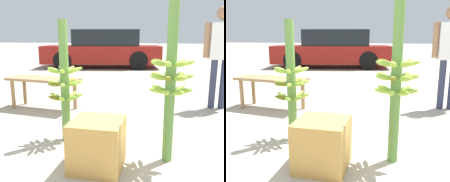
# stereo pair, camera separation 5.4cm
# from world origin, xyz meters

# --- Properties ---
(ground_plane) EXTENTS (80.00, 80.00, 0.00)m
(ground_plane) POSITION_xyz_m (0.00, 0.00, 0.00)
(ground_plane) COLOR #A89E8C
(banana_stalk_left) EXTENTS (0.40, 0.40, 1.33)m
(banana_stalk_left) POSITION_xyz_m (-0.62, 0.49, 0.66)
(banana_stalk_left) COLOR #5B8C3D
(banana_stalk_left) RESTS_ON ground_plane
(banana_stalk_center) EXTENTS (0.40, 0.40, 1.53)m
(banana_stalk_center) POSITION_xyz_m (0.50, 0.23, 0.78)
(banana_stalk_center) COLOR #5B8C3D
(banana_stalk_center) RESTS_ON ground_plane
(vendor_person) EXTENTS (0.55, 0.22, 1.61)m
(vendor_person) POSITION_xyz_m (1.29, 2.20, 0.98)
(vendor_person) COLOR #2D334C
(vendor_person) RESTS_ON ground_plane
(market_bench) EXTENTS (1.21, 0.54, 0.51)m
(market_bench) POSITION_xyz_m (-1.44, 1.57, 0.42)
(market_bench) COLOR #99754C
(market_bench) RESTS_ON ground_plane
(parked_car) EXTENTS (4.54, 2.41, 1.39)m
(parked_car) POSITION_xyz_m (-1.87, 7.24, 0.67)
(parked_car) COLOR maroon
(parked_car) RESTS_ON ground_plane
(produce_crate) EXTENTS (0.45, 0.45, 0.45)m
(produce_crate) POSITION_xyz_m (-0.11, -0.04, 0.22)
(produce_crate) COLOR #C69347
(produce_crate) RESTS_ON ground_plane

